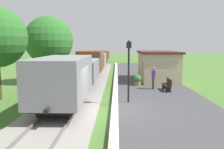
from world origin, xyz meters
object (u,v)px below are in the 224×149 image
(freight_train, at_px, (93,62))
(bench_near_hut, at_px, (167,84))
(potted_planter, at_px, (137,80))
(lamp_post_near, at_px, (129,59))
(person_waiting, at_px, (153,77))
(station_hut, at_px, (157,66))
(tree_trackside_far, at_px, (49,41))

(freight_train, xyz_separation_m, bench_near_hut, (6.67, -11.14, -0.78))
(potted_planter, height_order, lamp_post_near, lamp_post_near)
(freight_train, distance_m, potted_planter, 10.18)
(bench_near_hut, height_order, person_waiting, person_waiting)
(freight_train, relative_size, bench_near_hut, 26.13)
(bench_near_hut, height_order, lamp_post_near, lamp_post_near)
(person_waiting, height_order, potted_planter, person_waiting)
(freight_train, height_order, bench_near_hut, freight_train)
(station_hut, xyz_separation_m, potted_planter, (-2.16, -2.85, -0.93))
(station_hut, bearing_deg, person_waiting, -104.06)
(freight_train, distance_m, person_waiting, 11.97)
(lamp_post_near, bearing_deg, tree_trackside_far, 130.70)
(potted_planter, bearing_deg, station_hut, 52.91)
(freight_train, distance_m, tree_trackside_far, 7.61)
(station_hut, distance_m, person_waiting, 4.50)
(station_hut, distance_m, bench_near_hut, 5.05)
(person_waiting, distance_m, potted_planter, 1.89)
(potted_planter, height_order, tree_trackside_far, tree_trackside_far)
(tree_trackside_far, bearing_deg, freight_train, 60.14)
(bench_near_hut, xyz_separation_m, person_waiting, (-0.96, 0.63, 0.46))
(lamp_post_near, bearing_deg, station_hut, 69.07)
(station_hut, bearing_deg, lamp_post_near, -110.93)
(person_waiting, relative_size, potted_planter, 1.87)
(bench_near_hut, bearing_deg, person_waiting, 146.78)
(tree_trackside_far, bearing_deg, person_waiting, -24.80)
(station_hut, xyz_separation_m, person_waiting, (-1.09, -4.34, -0.47))
(bench_near_hut, relative_size, lamp_post_near, 0.41)
(freight_train, bearing_deg, potted_planter, -62.78)
(person_waiting, relative_size, lamp_post_near, 0.46)
(station_hut, height_order, bench_near_hut, station_hut)
(bench_near_hut, bearing_deg, potted_planter, 133.80)
(potted_planter, relative_size, tree_trackside_far, 0.14)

